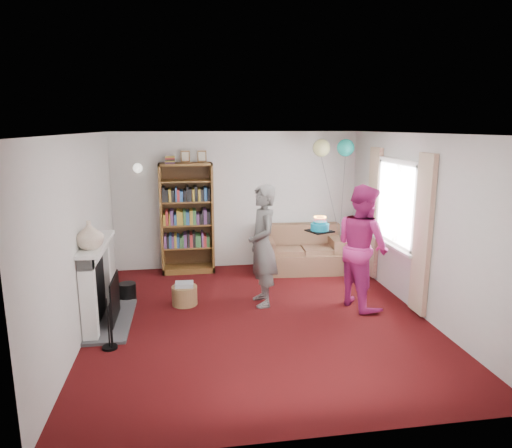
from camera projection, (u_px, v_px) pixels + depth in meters
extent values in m
plane|color=black|center=(259.00, 318.00, 6.28)|extent=(5.00, 5.00, 0.00)
cube|color=silver|center=(237.00, 200.00, 8.44)|extent=(4.50, 0.02, 2.50)
cube|color=silver|center=(80.00, 236.00, 5.67)|extent=(0.02, 5.00, 2.50)
cube|color=silver|center=(419.00, 224.00, 6.36)|extent=(0.02, 5.00, 2.50)
cube|color=white|center=(260.00, 133.00, 5.75)|extent=(4.50, 5.00, 0.01)
cube|color=#3F3F42|center=(111.00, 320.00, 6.16)|extent=(0.55, 1.40, 0.04)
cube|color=white|center=(88.00, 301.00, 5.50)|extent=(0.18, 0.14, 1.06)
cube|color=white|center=(104.00, 272.00, 6.56)|extent=(0.18, 0.14, 1.06)
cube|color=white|center=(94.00, 251.00, 5.93)|extent=(0.18, 1.24, 0.16)
cube|color=white|center=(96.00, 244.00, 5.92)|extent=(0.28, 1.35, 0.05)
cube|color=black|center=(95.00, 289.00, 6.04)|extent=(0.10, 0.80, 0.86)
cube|color=black|center=(115.00, 299.00, 6.11)|extent=(0.02, 0.70, 0.60)
cylinder|color=black|center=(108.00, 323.00, 5.36)|extent=(0.18, 0.18, 0.64)
cylinder|color=black|center=(127.00, 292.00, 6.93)|extent=(0.26, 0.26, 0.26)
cube|color=white|center=(400.00, 162.00, 6.75)|extent=(0.08, 1.30, 0.08)
cube|color=white|center=(394.00, 243.00, 7.02)|extent=(0.08, 1.30, 0.08)
cube|color=white|center=(399.00, 203.00, 6.89)|extent=(0.01, 1.15, 1.20)
cube|color=white|center=(393.00, 245.00, 7.02)|extent=(0.14, 1.32, 0.04)
cube|color=beige|center=(423.00, 235.00, 6.16)|extent=(0.07, 0.38, 2.20)
cube|color=beige|center=(373.00, 213.00, 7.74)|extent=(0.07, 0.38, 2.20)
cylinder|color=gold|center=(138.00, 167.00, 7.98)|extent=(0.04, 0.12, 0.04)
sphere|color=white|center=(138.00, 168.00, 7.89)|extent=(0.16, 0.16, 0.16)
cube|color=#472B14|center=(187.00, 216.00, 8.30)|extent=(0.93, 0.04, 1.97)
cube|color=brown|center=(162.00, 219.00, 8.05)|extent=(0.04, 0.42, 1.97)
cube|color=brown|center=(212.00, 218.00, 8.19)|extent=(0.04, 0.42, 1.97)
cube|color=brown|center=(185.00, 164.00, 7.92)|extent=(0.93, 0.42, 0.04)
cube|color=brown|center=(189.00, 268.00, 8.32)|extent=(0.93, 0.42, 0.10)
cube|color=brown|center=(188.00, 246.00, 8.23)|extent=(0.85, 0.38, 0.03)
cube|color=brown|center=(187.00, 224.00, 8.14)|extent=(0.85, 0.38, 0.02)
cube|color=brown|center=(187.00, 201.00, 8.05)|extent=(0.85, 0.38, 0.02)
cube|color=brown|center=(186.00, 181.00, 7.98)|extent=(0.85, 0.38, 0.02)
cube|color=maroon|center=(170.00, 160.00, 7.84)|extent=(0.16, 0.22, 0.12)
cube|color=brown|center=(185.00, 156.00, 7.94)|extent=(0.16, 0.02, 0.20)
cube|color=brown|center=(202.00, 156.00, 7.98)|extent=(0.16, 0.02, 0.20)
cube|color=brown|center=(301.00, 261.00, 8.34)|extent=(1.54, 0.81, 0.36)
cube|color=brown|center=(298.00, 240.00, 8.55)|extent=(1.54, 0.24, 0.63)
cube|color=brown|center=(266.00, 253.00, 8.20)|extent=(0.24, 0.76, 0.50)
cube|color=brown|center=(335.00, 250.00, 8.40)|extent=(0.24, 0.76, 0.50)
cube|color=brown|center=(284.00, 252.00, 8.16)|extent=(0.65, 0.51, 0.12)
cube|color=brown|center=(321.00, 250.00, 8.27)|extent=(0.65, 0.51, 0.12)
cylinder|color=olive|center=(185.00, 295.00, 6.74)|extent=(0.37, 0.37, 0.28)
cube|color=beige|center=(184.00, 284.00, 6.71)|extent=(0.26, 0.21, 0.06)
imported|color=black|center=(263.00, 246.00, 6.62)|extent=(0.48, 0.68, 1.78)
imported|color=#AC226D|center=(362.00, 246.00, 6.56)|extent=(0.89, 1.02, 1.79)
cube|color=black|center=(320.00, 231.00, 6.59)|extent=(0.32, 0.32, 0.02)
cylinder|color=#0E85A6|center=(320.00, 227.00, 6.57)|extent=(0.26, 0.26, 0.10)
cylinder|color=#0E85A6|center=(320.00, 223.00, 6.56)|extent=(0.19, 0.19, 0.04)
cylinder|color=pink|center=(325.00, 220.00, 6.57)|extent=(0.01, 0.01, 0.09)
sphere|color=orange|center=(325.00, 217.00, 6.56)|extent=(0.02, 0.02, 0.02)
cylinder|color=pink|center=(324.00, 220.00, 6.59)|extent=(0.01, 0.01, 0.09)
sphere|color=orange|center=(325.00, 217.00, 6.58)|extent=(0.02, 0.02, 0.02)
cylinder|color=pink|center=(323.00, 220.00, 6.61)|extent=(0.01, 0.01, 0.09)
sphere|color=orange|center=(323.00, 216.00, 6.60)|extent=(0.02, 0.02, 0.02)
cylinder|color=pink|center=(321.00, 219.00, 6.63)|extent=(0.01, 0.01, 0.09)
sphere|color=orange|center=(321.00, 216.00, 6.62)|extent=(0.02, 0.02, 0.02)
cylinder|color=pink|center=(319.00, 219.00, 6.63)|extent=(0.01, 0.01, 0.09)
sphere|color=orange|center=(319.00, 216.00, 6.62)|extent=(0.02, 0.02, 0.02)
cylinder|color=pink|center=(317.00, 219.00, 6.63)|extent=(0.01, 0.01, 0.09)
sphere|color=orange|center=(318.00, 216.00, 6.62)|extent=(0.02, 0.02, 0.02)
cylinder|color=pink|center=(316.00, 220.00, 6.61)|extent=(0.01, 0.01, 0.09)
sphere|color=orange|center=(316.00, 216.00, 6.60)|extent=(0.02, 0.02, 0.02)
cylinder|color=pink|center=(315.00, 220.00, 6.59)|extent=(0.01, 0.01, 0.09)
sphere|color=orange|center=(315.00, 217.00, 6.58)|extent=(0.02, 0.02, 0.02)
cylinder|color=pink|center=(314.00, 220.00, 6.57)|extent=(0.01, 0.01, 0.09)
sphere|color=orange|center=(315.00, 217.00, 6.56)|extent=(0.02, 0.02, 0.02)
cylinder|color=pink|center=(315.00, 221.00, 6.54)|extent=(0.01, 0.01, 0.09)
sphere|color=orange|center=(315.00, 217.00, 6.53)|extent=(0.02, 0.02, 0.02)
cylinder|color=pink|center=(315.00, 221.00, 6.52)|extent=(0.01, 0.01, 0.09)
sphere|color=orange|center=(316.00, 218.00, 6.51)|extent=(0.02, 0.02, 0.02)
cylinder|color=pink|center=(317.00, 221.00, 6.50)|extent=(0.01, 0.01, 0.09)
sphere|color=orange|center=(317.00, 218.00, 6.49)|extent=(0.02, 0.02, 0.02)
cylinder|color=pink|center=(319.00, 222.00, 6.48)|extent=(0.01, 0.01, 0.09)
sphere|color=orange|center=(319.00, 218.00, 6.47)|extent=(0.02, 0.02, 0.02)
cylinder|color=pink|center=(321.00, 222.00, 6.48)|extent=(0.01, 0.01, 0.09)
sphere|color=orange|center=(321.00, 218.00, 6.47)|extent=(0.02, 0.02, 0.02)
cylinder|color=pink|center=(323.00, 222.00, 6.48)|extent=(0.01, 0.01, 0.09)
sphere|color=orange|center=(323.00, 218.00, 6.47)|extent=(0.02, 0.02, 0.02)
cylinder|color=pink|center=(324.00, 221.00, 6.49)|extent=(0.01, 0.01, 0.09)
sphere|color=orange|center=(324.00, 218.00, 6.48)|extent=(0.02, 0.02, 0.02)
cylinder|color=pink|center=(325.00, 221.00, 6.51)|extent=(0.01, 0.01, 0.09)
sphere|color=orange|center=(325.00, 218.00, 6.50)|extent=(0.02, 0.02, 0.02)
cylinder|color=pink|center=(326.00, 221.00, 6.54)|extent=(0.01, 0.01, 0.09)
sphere|color=orange|center=(326.00, 217.00, 6.53)|extent=(0.02, 0.02, 0.02)
sphere|color=#3F3F3F|center=(340.00, 237.00, 8.14)|extent=(0.02, 0.02, 0.02)
sphere|color=teal|center=(346.00, 148.00, 8.00)|extent=(0.31, 0.31, 0.31)
sphere|color=#D6D984|center=(321.00, 148.00, 7.93)|extent=(0.31, 0.31, 0.31)
imported|color=beige|center=(89.00, 235.00, 5.54)|extent=(0.42, 0.42, 0.35)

